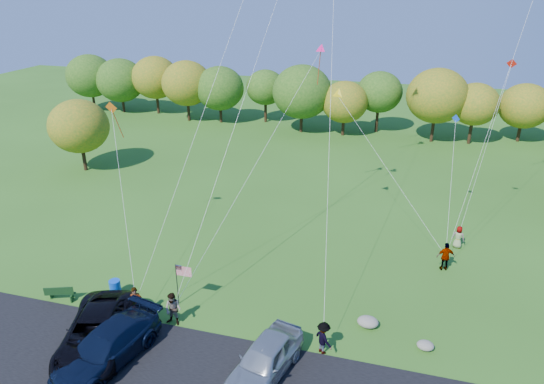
{
  "coord_description": "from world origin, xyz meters",
  "views": [
    {
      "loc": [
        7.47,
        -19.76,
        17.17
      ],
      "look_at": [
        0.28,
        6.0,
        5.37
      ],
      "focal_mm": 32.0,
      "sensor_mm": 36.0,
      "label": 1
    }
  ],
  "objects_px": {
    "minivan_dark": "(96,332)",
    "trash_barrel": "(115,288)",
    "flyer_c": "(323,338)",
    "flyer_a": "(136,303)",
    "flyer_b": "(173,309)",
    "flyer_e": "(458,237)",
    "park_bench": "(60,293)",
    "minivan_navy": "(107,347)",
    "minivan_silver": "(265,359)",
    "flyer_d": "(446,257)"
  },
  "relations": [
    {
      "from": "minivan_navy",
      "to": "flyer_c",
      "type": "xyz_separation_m",
      "value": [
        9.94,
        3.46,
        -0.04
      ]
    },
    {
      "from": "flyer_a",
      "to": "flyer_c",
      "type": "bearing_deg",
      "value": -27.64
    },
    {
      "from": "flyer_a",
      "to": "flyer_d",
      "type": "xyz_separation_m",
      "value": [
        16.55,
        9.55,
        0.03
      ]
    },
    {
      "from": "minivan_silver",
      "to": "flyer_d",
      "type": "distance_m",
      "value": 14.54
    },
    {
      "from": "flyer_c",
      "to": "trash_barrel",
      "type": "height_order",
      "value": "flyer_c"
    },
    {
      "from": "park_bench",
      "to": "flyer_b",
      "type": "bearing_deg",
      "value": -21.78
    },
    {
      "from": "minivan_navy",
      "to": "flyer_b",
      "type": "bearing_deg",
      "value": 75.56
    },
    {
      "from": "park_bench",
      "to": "flyer_c",
      "type": "bearing_deg",
      "value": -21.05
    },
    {
      "from": "flyer_d",
      "to": "minivan_dark",
      "type": "bearing_deg",
      "value": 21.32
    },
    {
      "from": "minivan_dark",
      "to": "flyer_c",
      "type": "distance_m",
      "value": 11.35
    },
    {
      "from": "minivan_dark",
      "to": "minivan_navy",
      "type": "xyz_separation_m",
      "value": [
        1.08,
        -0.74,
        -0.02
      ]
    },
    {
      "from": "flyer_c",
      "to": "flyer_d",
      "type": "height_order",
      "value": "flyer_d"
    },
    {
      "from": "minivan_dark",
      "to": "flyer_e",
      "type": "xyz_separation_m",
      "value": [
        18.2,
        15.49,
        -0.15
      ]
    },
    {
      "from": "flyer_a",
      "to": "flyer_b",
      "type": "distance_m",
      "value": 2.23
    },
    {
      "from": "minivan_silver",
      "to": "flyer_d",
      "type": "height_order",
      "value": "flyer_d"
    },
    {
      "from": "minivan_navy",
      "to": "flyer_e",
      "type": "xyz_separation_m",
      "value": [
        17.12,
        16.23,
        -0.12
      ]
    },
    {
      "from": "minivan_silver",
      "to": "flyer_a",
      "type": "bearing_deg",
      "value": 177.9
    },
    {
      "from": "minivan_navy",
      "to": "flyer_b",
      "type": "relative_size",
      "value": 3.1
    },
    {
      "from": "minivan_navy",
      "to": "flyer_c",
      "type": "relative_size",
      "value": 3.35
    },
    {
      "from": "minivan_dark",
      "to": "flyer_b",
      "type": "relative_size",
      "value": 3.33
    },
    {
      "from": "flyer_d",
      "to": "trash_barrel",
      "type": "xyz_separation_m",
      "value": [
        -18.85,
        -8.05,
        -0.49
      ]
    },
    {
      "from": "minivan_navy",
      "to": "park_bench",
      "type": "distance_m",
      "value": 6.63
    },
    {
      "from": "flyer_d",
      "to": "flyer_c",
      "type": "bearing_deg",
      "value": 42.91
    },
    {
      "from": "flyer_c",
      "to": "minivan_silver",
      "type": "bearing_deg",
      "value": 84.86
    },
    {
      "from": "flyer_a",
      "to": "flyer_e",
      "type": "relative_size",
      "value": 1.17
    },
    {
      "from": "minivan_dark",
      "to": "flyer_c",
      "type": "xyz_separation_m",
      "value": [
        11.02,
        2.72,
        -0.06
      ]
    },
    {
      "from": "minivan_dark",
      "to": "trash_barrel",
      "type": "height_order",
      "value": "minivan_dark"
    },
    {
      "from": "minivan_dark",
      "to": "flyer_e",
      "type": "relative_size",
      "value": 3.99
    },
    {
      "from": "flyer_a",
      "to": "park_bench",
      "type": "xyz_separation_m",
      "value": [
        -5.1,
        0.18,
        -0.46
      ]
    },
    {
      "from": "minivan_navy",
      "to": "minivan_silver",
      "type": "bearing_deg",
      "value": 22.43
    },
    {
      "from": "flyer_b",
      "to": "flyer_e",
      "type": "xyz_separation_m",
      "value": [
        15.32,
        12.77,
        -0.16
      ]
    },
    {
      "from": "minivan_silver",
      "to": "flyer_c",
      "type": "relative_size",
      "value": 2.84
    },
    {
      "from": "flyer_e",
      "to": "minivan_navy",
      "type": "bearing_deg",
      "value": 59.41
    },
    {
      "from": "flyer_e",
      "to": "park_bench",
      "type": "relative_size",
      "value": 1.02
    },
    {
      "from": "flyer_a",
      "to": "trash_barrel",
      "type": "height_order",
      "value": "flyer_a"
    },
    {
      "from": "minivan_dark",
      "to": "trash_barrel",
      "type": "xyz_separation_m",
      "value": [
        -1.65,
        4.22,
        -0.47
      ]
    },
    {
      "from": "flyer_a",
      "to": "flyer_d",
      "type": "relative_size",
      "value": 0.97
    },
    {
      "from": "minivan_navy",
      "to": "minivan_silver",
      "type": "distance_m",
      "value": 7.67
    },
    {
      "from": "flyer_a",
      "to": "flyer_b",
      "type": "bearing_deg",
      "value": -27.64
    },
    {
      "from": "flyer_d",
      "to": "minivan_navy",
      "type": "bearing_deg",
      "value": 24.73
    },
    {
      "from": "flyer_b",
      "to": "flyer_d",
      "type": "relative_size",
      "value": 0.99
    },
    {
      "from": "minivan_silver",
      "to": "flyer_a",
      "type": "relative_size",
      "value": 2.7
    },
    {
      "from": "flyer_d",
      "to": "flyer_a",
      "type": "bearing_deg",
      "value": 15.82
    },
    {
      "from": "flyer_c",
      "to": "flyer_d",
      "type": "distance_m",
      "value": 11.38
    },
    {
      "from": "flyer_c",
      "to": "park_bench",
      "type": "distance_m",
      "value": 15.47
    },
    {
      "from": "flyer_d",
      "to": "trash_barrel",
      "type": "distance_m",
      "value": 20.5
    },
    {
      "from": "minivan_navy",
      "to": "flyer_b",
      "type": "distance_m",
      "value": 3.9
    },
    {
      "from": "flyer_c",
      "to": "flyer_e",
      "type": "bearing_deg",
      "value": -77.4
    },
    {
      "from": "flyer_d",
      "to": "park_bench",
      "type": "xyz_separation_m",
      "value": [
        -21.65,
        -9.37,
        -0.49
      ]
    },
    {
      "from": "flyer_b",
      "to": "trash_barrel",
      "type": "relative_size",
      "value": 2.0
    }
  ]
}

